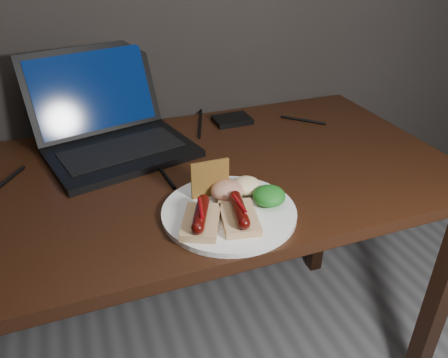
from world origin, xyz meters
TOP-DOWN VIEW (x-y plane):
  - desk at (0.00, 1.38)m, footprint 1.40×0.70m
  - laptop at (-0.12, 1.58)m, footprint 0.43×0.42m
  - hard_drive at (0.25, 1.63)m, footprint 0.11×0.08m
  - desk_cables at (0.02, 1.52)m, footprint 0.97×0.45m
  - plate at (0.06, 1.17)m, footprint 0.32×0.32m
  - bread_sausage_left at (-0.01, 1.14)m, footprint 0.11×0.13m
  - bread_sausage_center at (0.06, 1.13)m, footprint 0.09×0.13m
  - crispbread at (0.04, 1.24)m, footprint 0.09×0.01m
  - salad_greens at (0.15, 1.16)m, footprint 0.07×0.07m
  - salsa_mound at (0.07, 1.22)m, footprint 0.07×0.07m
  - coleslaw_mound at (0.12, 1.22)m, footprint 0.06×0.06m

SIDE VIEW (x-z plane):
  - desk at x=0.00m, z-range 0.29..1.04m
  - desk_cables at x=0.02m, z-range 0.75..0.76m
  - plate at x=0.06m, z-range 0.75..0.76m
  - hard_drive at x=0.25m, z-range 0.75..0.77m
  - bread_sausage_left at x=-0.01m, z-range 0.76..0.80m
  - bread_sausage_center at x=0.06m, z-range 0.76..0.80m
  - coleslaw_mound at x=0.12m, z-range 0.76..0.80m
  - salad_greens at x=0.15m, z-range 0.76..0.80m
  - salsa_mound at x=0.07m, z-range 0.76..0.80m
  - laptop at x=-0.12m, z-range 0.68..0.93m
  - crispbread at x=0.04m, z-range 0.76..0.85m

